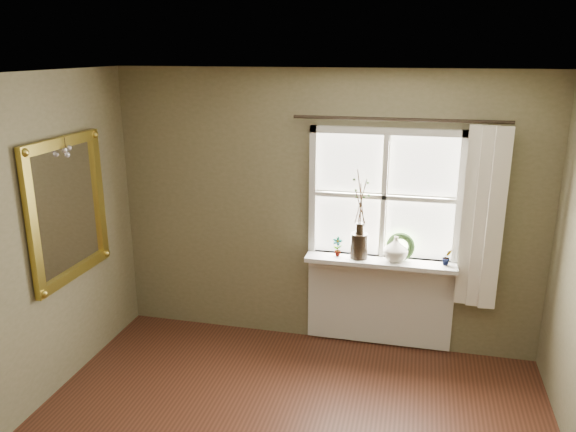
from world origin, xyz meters
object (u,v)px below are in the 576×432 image
Objects in this scene: cream_vase at (396,249)px; wreath at (400,249)px; gilt_mirror at (68,209)px; dark_jug at (359,246)px.

wreath is (0.04, 0.04, -0.02)m from cream_vase.
cream_vase is 0.19× the size of gilt_mirror.
dark_jug is 0.37m from wreath.
wreath is 2.89m from gilt_mirror.
dark_jug reaches higher than wreath.
gilt_mirror reaches higher than dark_jug.
gilt_mirror is at bearing -158.44° from dark_jug.
cream_vase is 2.84m from gilt_mirror.
gilt_mirror is at bearing -162.45° from wreath.
dark_jug reaches higher than cream_vase.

